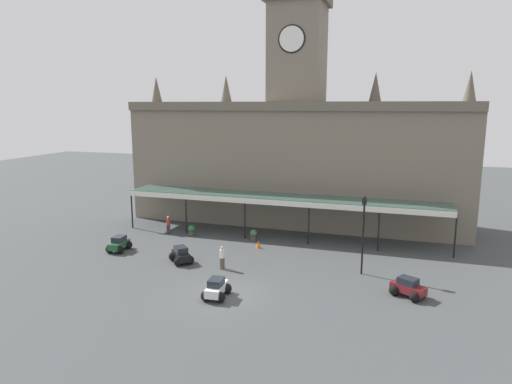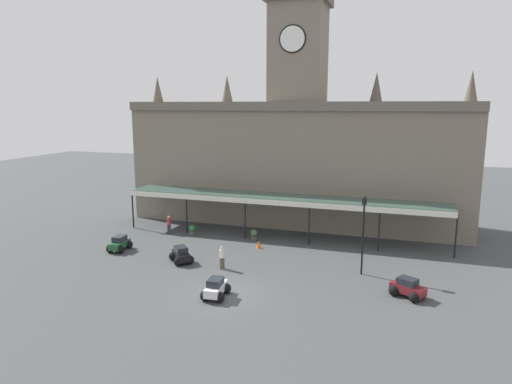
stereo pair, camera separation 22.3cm
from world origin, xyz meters
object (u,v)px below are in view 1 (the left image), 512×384
victorian_lamppost (363,227)px  pedestrian_near_entrance (222,257)px  traffic_cone (258,244)px  car_maroon_sedan (408,289)px  car_green_sedan (119,245)px  planter_forecourt_centre (254,235)px  car_black_sedan (181,256)px  car_white_sedan (216,289)px  planter_by_canopy (192,230)px  pedestrian_crossing_forecourt (168,224)px

victorian_lamppost → pedestrian_near_entrance: bearing=-168.0°
traffic_cone → car_maroon_sedan: bearing=-29.0°
car_green_sedan → planter_forecourt_centre: size_ratio=2.20×
car_black_sedan → car_white_sedan: bearing=-45.6°
car_black_sedan → traffic_cone: 6.69m
victorian_lamppost → traffic_cone: 9.68m
car_white_sedan → planter_by_canopy: 13.66m
car_black_sedan → car_white_sedan: same height
car_white_sedan → victorian_lamppost: bearing=39.8°
car_black_sedan → victorian_lamppost: size_ratio=0.41×
victorian_lamppost → planter_forecourt_centre: bearing=151.3°
car_green_sedan → planter_by_canopy: car_green_sedan is taller
car_white_sedan → pedestrian_near_entrance: 4.88m
planter_forecourt_centre → car_green_sedan: bearing=-147.6°
pedestrian_crossing_forecourt → car_green_sedan: bearing=-104.4°
traffic_cone → planter_forecourt_centre: planter_forecourt_centre is taller
car_black_sedan → planter_by_canopy: (-2.33, 6.60, -0.01)m
planter_forecourt_centre → traffic_cone: bearing=-61.2°
pedestrian_near_entrance → traffic_cone: bearing=79.9°
car_maroon_sedan → car_green_sedan: 22.02m
planter_forecourt_centre → car_white_sedan: bearing=-82.6°
car_white_sedan → planter_forecourt_centre: bearing=97.4°
victorian_lamppost → car_maroon_sedan: bearing=-44.8°
car_maroon_sedan → pedestrian_crossing_forecourt: size_ratio=1.35×
pedestrian_crossing_forecourt → car_black_sedan: bearing=-54.9°
pedestrian_near_entrance → victorian_lamppost: bearing=12.0°
car_black_sedan → victorian_lamppost: (12.90, 1.66, 2.86)m
car_black_sedan → pedestrian_crossing_forecourt: 7.92m
pedestrian_near_entrance → traffic_cone: size_ratio=2.77×
pedestrian_crossing_forecourt → victorian_lamppost: size_ratio=0.30×
traffic_cone → planter_forecourt_centre: (-1.01, 1.83, 0.19)m
car_black_sedan → planter_forecourt_centre: bearing=64.0°
pedestrian_near_entrance → planter_forecourt_centre: 7.26m
pedestrian_near_entrance → pedestrian_crossing_forecourt: size_ratio=1.00×
planter_by_canopy → planter_forecourt_centre: 5.70m
car_black_sedan → traffic_cone: bearing=49.2°
car_white_sedan → traffic_cone: size_ratio=3.51×
pedestrian_near_entrance → traffic_cone: pedestrian_near_entrance is taller
pedestrian_crossing_forecourt → planter_by_canopy: bearing=3.3°
car_white_sedan → pedestrian_near_entrance: size_ratio=1.27×
pedestrian_near_entrance → planter_by_canopy: pedestrian_near_entrance is taller
car_green_sedan → planter_forecourt_centre: (9.33, 5.93, -0.01)m
car_black_sedan → pedestrian_crossing_forecourt: bearing=125.1°
car_white_sedan → pedestrian_near_entrance: pedestrian_near_entrance is taller
car_green_sedan → traffic_cone: size_ratio=3.51×
car_black_sedan → victorian_lamppost: victorian_lamppost is taller
car_maroon_sedan → car_green_sedan: (-21.90, 2.31, 0.00)m
planter_by_canopy → car_black_sedan: bearing=-70.5°
car_maroon_sedan → planter_by_canopy: car_maroon_sedan is taller
car_green_sedan → pedestrian_crossing_forecourt: bearing=75.6°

